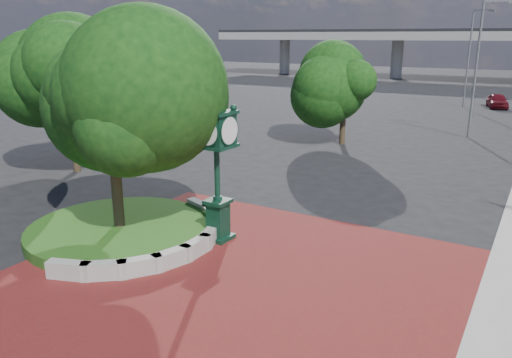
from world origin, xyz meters
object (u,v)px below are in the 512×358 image
(post_clock, at_px, (217,160))
(street_lamp_far, at_px, (472,51))
(street_lamp_near, at_px, (481,60))
(parked_car, at_px, (497,101))

(post_clock, height_order, street_lamp_far, street_lamp_far)
(post_clock, xyz_separation_m, street_lamp_far, (2.00, 38.04, 2.41))
(post_clock, relative_size, street_lamp_near, 0.58)
(street_lamp_near, xyz_separation_m, street_lamp_far, (-2.67, 15.28, 0.08))
(post_clock, bearing_deg, parked_car, 83.36)
(parked_car, distance_m, street_lamp_near, 17.17)
(post_clock, distance_m, street_lamp_near, 23.35)
(parked_car, xyz_separation_m, street_lamp_far, (-2.57, -1.32, 4.49))
(parked_car, distance_m, street_lamp_far, 5.34)
(post_clock, xyz_separation_m, parked_car, (4.58, 39.35, -2.07))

